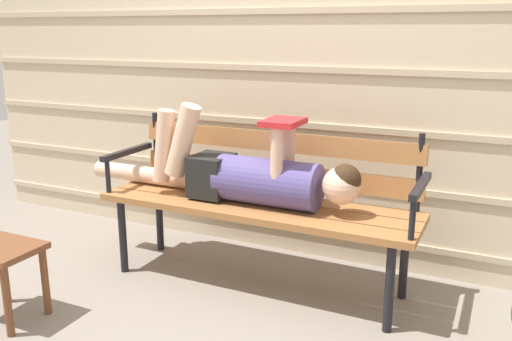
# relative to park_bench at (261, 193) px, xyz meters

# --- Properties ---
(ground_plane) EXTENTS (12.00, 12.00, 0.00)m
(ground_plane) POSITION_rel_park_bench_xyz_m (-0.00, -0.26, -0.51)
(ground_plane) COLOR gray
(house_siding) EXTENTS (4.86, 0.08, 2.30)m
(house_siding) POSITION_rel_park_bench_xyz_m (-0.00, 0.48, 0.64)
(house_siding) COLOR beige
(house_siding) RESTS_ON ground
(park_bench) EXTENTS (1.74, 0.48, 0.88)m
(park_bench) POSITION_rel_park_bench_xyz_m (0.00, 0.00, 0.00)
(park_bench) COLOR #9E6638
(park_bench) RESTS_ON ground
(reclining_person) EXTENTS (1.69, 0.25, 0.53)m
(reclining_person) POSITION_rel_park_bench_xyz_m (-0.06, -0.07, 0.12)
(reclining_person) COLOR #514784
(footstool) EXTENTS (0.35, 0.28, 0.38)m
(footstool) POSITION_rel_park_bench_xyz_m (-0.94, -0.92, -0.22)
(footstool) COLOR brown
(footstool) RESTS_ON ground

